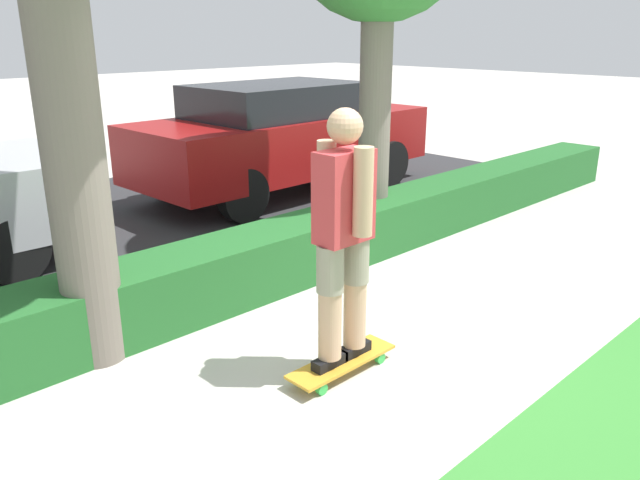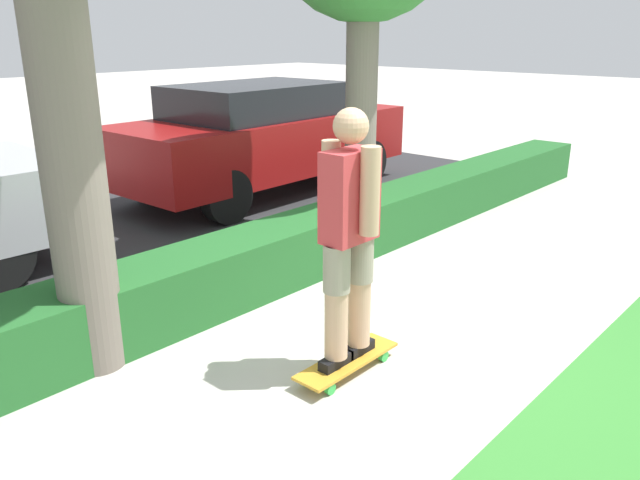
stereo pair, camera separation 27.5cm
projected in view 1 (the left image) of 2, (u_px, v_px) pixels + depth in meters
name	position (u px, v px, depth m)	size (l,w,h in m)	color
ground_plane	(397.00, 353.00, 4.48)	(60.00, 60.00, 0.00)	#BCB7AD
street_asphalt	(119.00, 227.00, 7.33)	(12.83, 5.00, 0.01)	#2D2D30
hedge_row	(256.00, 262.00, 5.48)	(12.83, 0.60, 0.53)	#236028
skateboard	(342.00, 362.00, 4.21)	(0.84, 0.24, 0.10)	gold
skater_person	(344.00, 234.00, 3.91)	(0.50, 0.43, 1.68)	black
parked_car_middle	(283.00, 135.00, 8.73)	(4.44, 1.83, 1.52)	maroon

